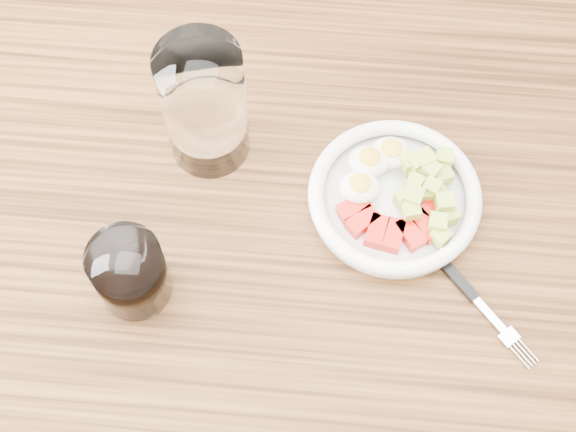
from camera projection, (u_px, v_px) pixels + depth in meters
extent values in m
plane|color=brown|center=(293.00, 392.00, 1.60)|extent=(4.00, 4.00, 0.00)
cube|color=brown|center=(296.00, 243.00, 0.93)|extent=(1.50, 0.90, 0.04)
cylinder|color=white|center=(393.00, 201.00, 0.92)|extent=(0.19, 0.19, 0.01)
torus|color=white|center=(395.00, 195.00, 0.91)|extent=(0.20, 0.20, 0.02)
cube|color=red|center=(354.00, 208.00, 0.90)|extent=(0.04, 0.04, 0.02)
cube|color=red|center=(363.00, 222.00, 0.90)|extent=(0.04, 0.04, 0.02)
cube|color=red|center=(377.00, 231.00, 0.89)|extent=(0.03, 0.04, 0.02)
cube|color=red|center=(393.00, 236.00, 0.89)|extent=(0.03, 0.04, 0.02)
cube|color=red|center=(410.00, 234.00, 0.89)|extent=(0.04, 0.04, 0.02)
cube|color=red|center=(425.00, 227.00, 0.89)|extent=(0.04, 0.04, 0.02)
cube|color=red|center=(435.00, 215.00, 0.90)|extent=(0.04, 0.04, 0.02)
ellipsoid|color=white|center=(369.00, 161.00, 0.92)|extent=(0.05, 0.04, 0.03)
ellipsoid|color=yellow|center=(370.00, 157.00, 0.91)|extent=(0.03, 0.03, 0.01)
ellipsoid|color=white|center=(391.00, 153.00, 0.92)|extent=(0.05, 0.04, 0.03)
ellipsoid|color=yellow|center=(392.00, 148.00, 0.91)|extent=(0.03, 0.03, 0.01)
ellipsoid|color=white|center=(360.00, 187.00, 0.90)|extent=(0.05, 0.04, 0.03)
ellipsoid|color=yellow|center=(360.00, 183.00, 0.89)|extent=(0.03, 0.03, 0.01)
cube|color=#BCCF4F|center=(440.00, 236.00, 0.88)|extent=(0.03, 0.03, 0.02)
cube|color=#BCCF4F|center=(423.00, 170.00, 0.91)|extent=(0.02, 0.02, 0.02)
cube|color=#BCCF4F|center=(438.00, 223.00, 0.88)|extent=(0.02, 0.02, 0.02)
cube|color=#BCCF4F|center=(415.00, 183.00, 0.90)|extent=(0.02, 0.02, 0.02)
cube|color=#BCCF4F|center=(408.00, 161.00, 0.91)|extent=(0.02, 0.02, 0.02)
cube|color=#BCCF4F|center=(425.00, 160.00, 0.91)|extent=(0.03, 0.03, 0.02)
cube|color=#BCCF4F|center=(429.00, 193.00, 0.90)|extent=(0.02, 0.02, 0.02)
cube|color=#BCCF4F|center=(404.00, 199.00, 0.90)|extent=(0.03, 0.03, 0.02)
cube|color=#BCCF4F|center=(409.00, 162.00, 0.91)|extent=(0.03, 0.03, 0.02)
cube|color=#BCCF4F|center=(432.00, 188.00, 0.89)|extent=(0.02, 0.02, 0.02)
cube|color=#BCCF4F|center=(412.00, 211.00, 0.89)|extent=(0.02, 0.02, 0.02)
cube|color=#BCCF4F|center=(416.00, 163.00, 0.91)|extent=(0.02, 0.02, 0.02)
cube|color=#BCCF4F|center=(416.00, 172.00, 0.92)|extent=(0.02, 0.02, 0.02)
cube|color=#BCCF4F|center=(444.00, 158.00, 0.91)|extent=(0.02, 0.02, 0.02)
cube|color=#BCCF4F|center=(425.00, 177.00, 0.91)|extent=(0.02, 0.02, 0.02)
cube|color=#BCCF4F|center=(413.00, 197.00, 0.89)|extent=(0.03, 0.03, 0.02)
cube|color=#BCCF4F|center=(442.00, 176.00, 0.91)|extent=(0.03, 0.03, 0.02)
cube|color=#BCCF4F|center=(431.00, 170.00, 0.90)|extent=(0.02, 0.02, 0.02)
cube|color=#BCCF4F|center=(440.00, 195.00, 0.91)|extent=(0.02, 0.02, 0.02)
cube|color=#BCCF4F|center=(431.00, 190.00, 0.91)|extent=(0.02, 0.02, 0.02)
cube|color=#BCCF4F|center=(448.00, 215.00, 0.89)|extent=(0.03, 0.03, 0.02)
cube|color=#BCCF4F|center=(445.00, 203.00, 0.88)|extent=(0.02, 0.02, 0.02)
cube|color=black|center=(450.00, 271.00, 0.89)|extent=(0.06, 0.07, 0.01)
cube|color=silver|center=(491.00, 317.00, 0.86)|extent=(0.04, 0.04, 0.00)
cube|color=silver|center=(509.00, 337.00, 0.85)|extent=(0.03, 0.02, 0.00)
cylinder|color=silver|center=(520.00, 357.00, 0.84)|extent=(0.02, 0.02, 0.00)
cylinder|color=silver|center=(523.00, 355.00, 0.85)|extent=(0.02, 0.02, 0.00)
cylinder|color=silver|center=(526.00, 353.00, 0.85)|extent=(0.02, 0.02, 0.00)
cylinder|color=silver|center=(529.00, 350.00, 0.85)|extent=(0.02, 0.02, 0.00)
cylinder|color=white|center=(204.00, 106.00, 0.89)|extent=(0.09, 0.09, 0.17)
cylinder|color=white|center=(130.00, 273.00, 0.84)|extent=(0.08, 0.08, 0.09)
cylinder|color=black|center=(130.00, 274.00, 0.84)|extent=(0.07, 0.07, 0.08)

